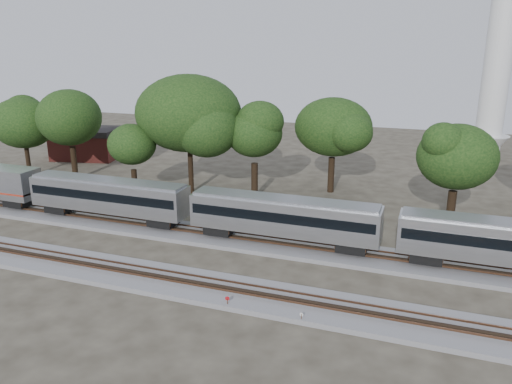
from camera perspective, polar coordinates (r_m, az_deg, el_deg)
ground at (r=44.30m, az=-6.64°, el=-8.20°), size 160.00×160.00×0.00m
track_far at (r=49.20m, az=-3.56°, el=-5.24°), size 160.00×5.00×0.73m
track_near at (r=41.04m, az=-9.15°, el=-10.12°), size 160.00×5.00×0.73m
train at (r=46.18m, az=3.33°, el=-2.68°), size 92.37×3.19×4.70m
switch_stand_red at (r=37.01m, az=-3.29°, el=-12.33°), size 0.31×0.11×0.99m
switch_stand_white at (r=35.37m, az=5.22°, el=-14.02°), size 0.27×0.07×0.86m
switch_lever at (r=37.22m, az=-1.96°, el=-12.99°), size 0.54×0.36×0.30m
brick_building at (r=87.84m, az=-18.73°, el=5.31°), size 11.68×9.34×4.98m
tree_0 at (r=77.75m, az=-25.08°, el=7.13°), size 7.85×7.85×11.07m
tree_1 at (r=73.21m, az=-20.56°, el=7.96°), size 8.90×8.90×12.55m
tree_2 at (r=62.27m, az=-14.00°, el=5.27°), size 6.88×6.88×9.70m
tree_3 at (r=62.62m, az=-7.72°, el=8.90°), size 10.38×10.38×14.64m
tree_4 at (r=60.56m, az=-0.17°, el=6.73°), size 8.21×8.21×11.57m
tree_5 at (r=63.49m, az=8.82°, el=7.33°), size 8.58×8.58×12.09m
tree_6 at (r=53.48m, az=21.99°, el=3.73°), size 7.82×7.82×11.02m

